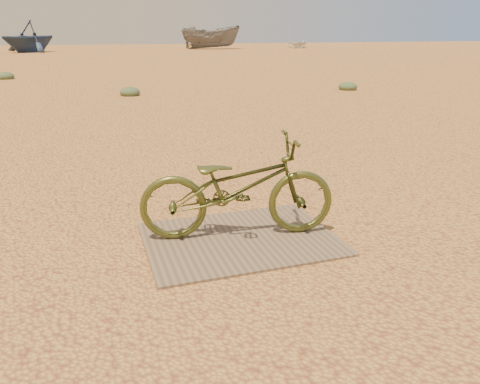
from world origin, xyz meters
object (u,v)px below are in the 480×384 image
object	(u,v)px
bicycle	(238,187)
boat_mid_right	(211,37)
boat_far_left	(28,36)
plywood_board	(240,239)
boat_far_right	(297,43)

from	to	relation	value
bicycle	boat_mid_right	distance (m)	43.54
boat_far_left	boat_mid_right	xyz separation A→B (m)	(16.05, 1.98, -0.19)
bicycle	boat_mid_right	xyz separation A→B (m)	(11.17, 42.08, 0.61)
plywood_board	boat_far_right	world-z (taller)	boat_far_right
plywood_board	boat_far_left	bearing A→B (deg)	96.92
plywood_board	boat_mid_right	world-z (taller)	boat_mid_right
boat_far_left	boat_far_right	distance (m)	25.39
plywood_board	boat_far_left	world-z (taller)	boat_far_left
plywood_board	boat_mid_right	size ratio (longest dim) A/B	0.30
boat_far_right	plywood_board	bearing A→B (deg)	-84.85
bicycle	boat_far_right	distance (m)	47.01
bicycle	boat_far_left	world-z (taller)	boat_far_left
boat_mid_right	boat_far_right	world-z (taller)	boat_mid_right
bicycle	boat_far_right	size ratio (longest dim) A/B	0.42
plywood_board	bicycle	size ratio (longest dim) A/B	0.97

